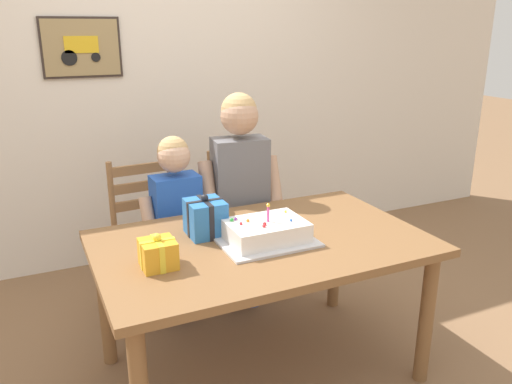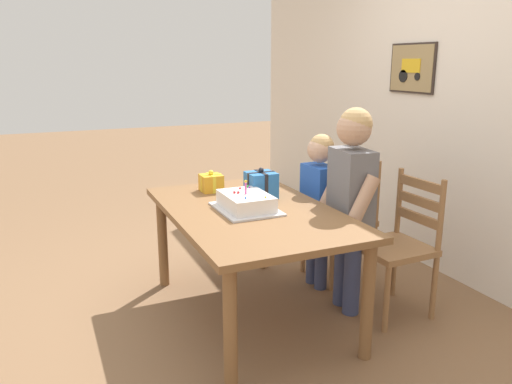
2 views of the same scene
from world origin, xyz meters
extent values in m
plane|color=#846042|center=(0.00, 0.00, 0.00)|extent=(20.00, 20.00, 0.00)
cube|color=silver|center=(0.00, 1.69, 1.30)|extent=(6.40, 0.08, 2.60)
cube|color=#332823|center=(-0.54, 1.64, 1.56)|extent=(0.51, 0.02, 0.39)
cube|color=#9E8456|center=(-0.54, 1.63, 1.56)|extent=(0.48, 0.01, 0.36)
cube|color=gold|center=(-0.54, 1.62, 1.58)|extent=(0.22, 0.01, 0.11)
cylinder|color=black|center=(-0.62, 1.62, 1.50)|extent=(0.10, 0.01, 0.10)
cylinder|color=black|center=(-0.46, 1.62, 1.50)|extent=(0.06, 0.01, 0.06)
cube|color=brown|center=(0.00, 0.00, 0.71)|extent=(1.55, 0.96, 0.04)
cylinder|color=brown|center=(0.69, -0.40, 0.34)|extent=(0.07, 0.07, 0.69)
cylinder|color=brown|center=(-0.69, 0.40, 0.34)|extent=(0.07, 0.07, 0.69)
cylinder|color=brown|center=(0.69, 0.40, 0.34)|extent=(0.07, 0.07, 0.69)
cube|color=silver|center=(0.01, -0.03, 0.73)|extent=(0.44, 0.34, 0.01)
cube|color=white|center=(0.01, -0.03, 0.79)|extent=(0.36, 0.26, 0.09)
cylinder|color=#E04C9E|center=(0.02, -0.04, 0.87)|extent=(0.01, 0.01, 0.07)
sphere|color=yellow|center=(0.02, -0.04, 0.91)|extent=(0.02, 0.02, 0.02)
sphere|color=blue|center=(0.11, -0.08, 0.84)|extent=(0.01, 0.01, 0.01)
sphere|color=orange|center=(-0.07, 0.00, 0.84)|extent=(0.02, 0.02, 0.02)
sphere|color=red|center=(-0.02, -0.07, 0.84)|extent=(0.02, 0.02, 0.02)
sphere|color=yellow|center=(0.14, 0.04, 0.84)|extent=(0.01, 0.01, 0.01)
sphere|color=red|center=(-0.03, -0.09, 0.84)|extent=(0.02, 0.02, 0.02)
sphere|color=red|center=(-0.12, -0.02, 0.84)|extent=(0.01, 0.01, 0.01)
sphere|color=green|center=(-0.14, 0.04, 0.84)|extent=(0.02, 0.02, 0.02)
sphere|color=purple|center=(-0.11, 0.04, 0.84)|extent=(0.01, 0.01, 0.01)
cube|color=#286BB7|center=(-0.22, 0.17, 0.81)|extent=(0.17, 0.18, 0.17)
cube|color=black|center=(-0.22, 0.17, 0.81)|extent=(0.18, 0.02, 0.18)
cube|color=black|center=(-0.22, 0.17, 0.81)|extent=(0.02, 0.19, 0.18)
sphere|color=black|center=(-0.22, 0.17, 0.91)|extent=(0.04, 0.04, 0.04)
cube|color=gold|center=(-0.52, -0.08, 0.79)|extent=(0.14, 0.14, 0.12)
cube|color=yellow|center=(-0.52, -0.08, 0.79)|extent=(0.15, 0.02, 0.12)
cube|color=yellow|center=(-0.52, -0.08, 0.79)|extent=(0.02, 0.15, 0.12)
sphere|color=yellow|center=(-0.52, -0.08, 0.86)|extent=(0.04, 0.04, 0.04)
cube|color=#996B42|center=(-0.32, 0.86, 0.45)|extent=(0.45, 0.45, 0.04)
cylinder|color=#996B42|center=(-0.11, 0.69, 0.21)|extent=(0.04, 0.04, 0.43)
cylinder|color=#996B42|center=(-0.49, 0.66, 0.21)|extent=(0.04, 0.04, 0.43)
cylinder|color=#996B42|center=(-0.14, 1.07, 0.21)|extent=(0.04, 0.04, 0.43)
cylinder|color=#996B42|center=(-0.52, 1.04, 0.21)|extent=(0.04, 0.04, 0.43)
cylinder|color=#996B42|center=(-0.14, 1.07, 0.70)|extent=(0.04, 0.04, 0.45)
cylinder|color=#996B42|center=(-0.52, 1.04, 0.70)|extent=(0.04, 0.04, 0.45)
cube|color=#996B42|center=(-0.33, 1.05, 0.63)|extent=(0.36, 0.05, 0.06)
cube|color=#996B42|center=(-0.33, 1.05, 0.74)|extent=(0.36, 0.05, 0.06)
cube|color=#996B42|center=(-0.33, 1.05, 0.85)|extent=(0.36, 0.05, 0.06)
cube|color=#996B42|center=(0.32, 0.86, 0.45)|extent=(0.43, 0.43, 0.04)
cylinder|color=#996B42|center=(0.51, 0.68, 0.21)|extent=(0.04, 0.04, 0.43)
cylinder|color=#996B42|center=(0.13, 0.67, 0.21)|extent=(0.04, 0.04, 0.43)
cylinder|color=#996B42|center=(0.50, 1.06, 0.21)|extent=(0.04, 0.04, 0.43)
cylinder|color=#996B42|center=(0.12, 1.05, 0.21)|extent=(0.04, 0.04, 0.43)
cylinder|color=#996B42|center=(0.50, 1.06, 0.70)|extent=(0.04, 0.04, 0.45)
cylinder|color=#996B42|center=(0.12, 1.05, 0.70)|extent=(0.04, 0.04, 0.45)
cube|color=#996B42|center=(0.31, 1.05, 0.63)|extent=(0.36, 0.03, 0.06)
cube|color=#996B42|center=(0.31, 1.05, 0.74)|extent=(0.36, 0.03, 0.06)
cube|color=#996B42|center=(0.31, 1.05, 0.85)|extent=(0.36, 0.03, 0.06)
cylinder|color=#38426B|center=(0.23, 0.62, 0.25)|extent=(0.11, 0.11, 0.51)
cylinder|color=#38426B|center=(0.09, 0.64, 0.25)|extent=(0.11, 0.11, 0.51)
cube|color=slate|center=(0.16, 0.63, 0.79)|extent=(0.33, 0.23, 0.58)
cylinder|color=tan|center=(0.35, 0.57, 0.77)|extent=(0.11, 0.25, 0.38)
cylinder|color=tan|center=(-0.04, 0.61, 0.77)|extent=(0.11, 0.25, 0.38)
sphere|color=tan|center=(0.16, 0.63, 1.21)|extent=(0.22, 0.22, 0.22)
sphere|color=tan|center=(0.16, 0.64, 1.24)|extent=(0.21, 0.21, 0.21)
cylinder|color=#38426B|center=(-0.17, 0.63, 0.21)|extent=(0.09, 0.09, 0.42)
cylinder|color=#38426B|center=(-0.29, 0.63, 0.21)|extent=(0.09, 0.09, 0.42)
cube|color=blue|center=(-0.23, 0.63, 0.67)|extent=(0.27, 0.17, 0.48)
cylinder|color=tan|center=(-0.07, 0.60, 0.65)|extent=(0.08, 0.20, 0.32)
cylinder|color=tan|center=(-0.40, 0.59, 0.65)|extent=(0.08, 0.20, 0.32)
sphere|color=tan|center=(-0.23, 0.63, 1.02)|extent=(0.18, 0.18, 0.18)
sphere|color=tan|center=(-0.23, 0.64, 1.04)|extent=(0.17, 0.17, 0.17)
camera|label=1|loc=(-0.97, -2.02, 1.69)|focal=35.98mm
camera|label=2|loc=(2.73, -1.16, 1.61)|focal=35.14mm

